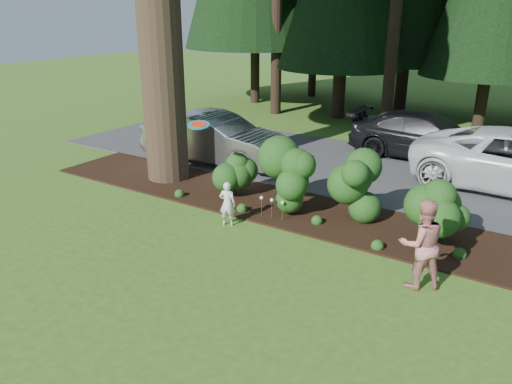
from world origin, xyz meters
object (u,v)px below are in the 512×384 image
at_px(car_silver_wagon, 215,138).
at_px(car_dark_suv, 427,136).
at_px(adult, 421,244).
at_px(child, 227,204).
at_px(frisbee, 199,125).

bearing_deg(car_silver_wagon, car_dark_suv, -57.38).
distance_m(car_dark_suv, adult, 8.85).
distance_m(child, adult, 4.66).
bearing_deg(frisbee, car_silver_wagon, 122.61).
bearing_deg(frisbee, car_dark_suv, 65.65).
distance_m(car_silver_wagon, child, 5.15).
bearing_deg(car_dark_suv, child, 162.94).
xyz_separation_m(car_silver_wagon, car_dark_suv, (5.79, 4.33, -0.06)).
height_order(adult, frisbee, frisbee).
height_order(car_silver_wagon, adult, adult).
bearing_deg(car_dark_suv, car_silver_wagon, 126.24).
height_order(child, frisbee, frisbee).
relative_size(child, frisbee, 1.96).
bearing_deg(child, car_silver_wagon, -67.47).
height_order(child, adult, adult).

